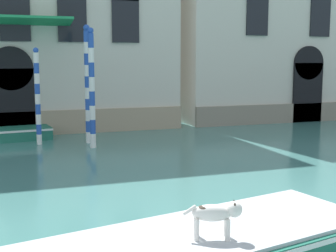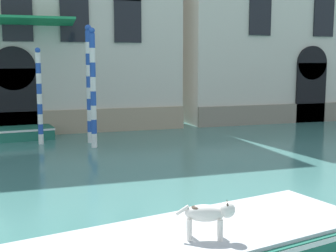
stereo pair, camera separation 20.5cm
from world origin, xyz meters
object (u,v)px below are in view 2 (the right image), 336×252
boat_foreground (188,250)px  mooring_pole_0 (93,88)px  mooring_pole_2 (39,96)px  mooring_pole_1 (89,84)px  dog_on_deck (209,214)px

boat_foreground → mooring_pole_0: 10.77m
boat_foreground → mooring_pole_2: 12.15m
mooring_pole_1 → dog_on_deck: bearing=-90.4°
dog_on_deck → mooring_pole_0: (0.05, 10.90, 1.25)m
mooring_pole_2 → mooring_pole_0: bearing=-36.1°
boat_foreground → dog_on_deck: 0.75m
boat_foreground → mooring_pole_2: mooring_pole_2 is taller
boat_foreground → mooring_pole_0: mooring_pole_0 is taller
mooring_pole_0 → boat_foreground: bearing=-91.4°
mooring_pole_2 → mooring_pole_1: bearing=-8.5°
dog_on_deck → mooring_pole_1: bearing=110.9°
dog_on_deck → mooring_pole_1: 12.04m
boat_foreground → mooring_pole_1: (0.29, 11.67, 1.99)m
mooring_pole_0 → mooring_pole_1: 1.07m
dog_on_deck → mooring_pole_2: 12.41m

